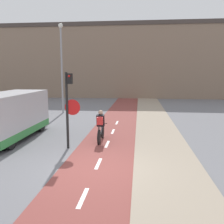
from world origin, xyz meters
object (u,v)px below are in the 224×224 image
object	(u,v)px
street_lamp_far	(62,60)
van	(10,117)
cyclist_near	(101,127)
traffic_light_pole	(69,102)

from	to	relation	value
street_lamp_far	van	world-z (taller)	street_lamp_far
street_lamp_far	cyclist_near	world-z (taller)	street_lamp_far
traffic_light_pole	street_lamp_far	world-z (taller)	street_lamp_far
cyclist_near	van	size ratio (longest dim) A/B	0.34
van	street_lamp_far	bearing A→B (deg)	89.19
traffic_light_pole	van	world-z (taller)	traffic_light_pole
street_lamp_far	cyclist_near	xyz separation A→B (m)	(4.41, -8.26, -3.58)
traffic_light_pole	cyclist_near	bearing A→B (deg)	45.06
cyclist_near	van	world-z (taller)	van
traffic_light_pole	street_lamp_far	xyz separation A→B (m)	(-3.23, 9.44, 2.27)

